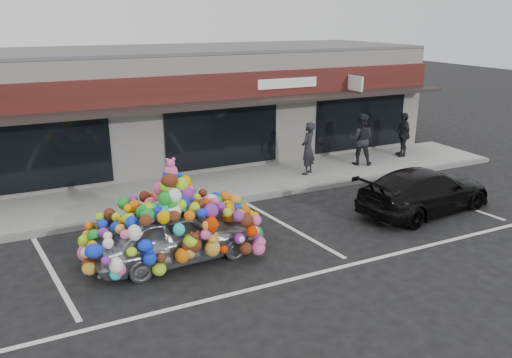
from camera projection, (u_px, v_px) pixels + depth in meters
name	position (u px, v px, depth m)	size (l,w,h in m)	color
ground	(193.00, 250.00, 12.21)	(90.00, 90.00, 0.00)	black
shop_building	(119.00, 108.00, 18.79)	(24.00, 7.20, 4.31)	silver
sidewalk	(152.00, 196.00, 15.62)	(26.00, 3.00, 0.15)	gray
kerb	(165.00, 213.00, 14.33)	(26.00, 0.18, 0.16)	slate
parking_stripe_left	(53.00, 274.00, 11.07)	(0.12, 4.40, 0.01)	silver
parking_stripe_mid	(289.00, 227.00, 13.52)	(0.12, 4.40, 0.01)	silver
parking_stripe_right	(439.00, 198.00, 15.73)	(0.12, 4.40, 0.01)	silver
lane_line	(312.00, 274.00, 11.05)	(14.00, 0.12, 0.01)	silver
toy_car	(175.00, 228.00, 11.50)	(2.77, 4.15, 2.36)	#A1A5AB
black_sedan	(425.00, 190.00, 14.45)	(4.42, 1.79, 1.28)	black
pedestrian_a	(308.00, 148.00, 17.35)	(0.67, 0.44, 1.85)	black
pedestrian_b	(361.00, 139.00, 18.48)	(0.93, 0.73, 1.92)	black
pedestrian_c	(403.00, 134.00, 19.66)	(0.42, 1.02, 1.74)	#2A272D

